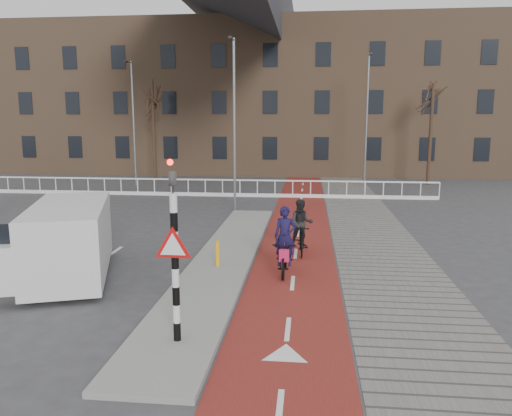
# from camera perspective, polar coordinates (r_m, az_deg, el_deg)

# --- Properties ---
(ground) EXTENTS (120.00, 120.00, 0.00)m
(ground) POSITION_cam_1_polar(r_m,az_deg,el_deg) (11.84, -3.55, -11.42)
(ground) COLOR #38383A
(ground) RESTS_ON ground
(bike_lane) EXTENTS (2.50, 60.00, 0.01)m
(bike_lane) POSITION_cam_1_polar(r_m,az_deg,el_deg) (21.30, 4.92, -1.69)
(bike_lane) COLOR maroon
(bike_lane) RESTS_ON ground
(sidewalk) EXTENTS (3.00, 60.00, 0.01)m
(sidewalk) POSITION_cam_1_polar(r_m,az_deg,el_deg) (21.44, 12.43, -1.81)
(sidewalk) COLOR slate
(sidewalk) RESTS_ON ground
(curb_island) EXTENTS (1.80, 16.00, 0.12)m
(curb_island) POSITION_cam_1_polar(r_m,az_deg,el_deg) (15.67, -3.65, -5.77)
(curb_island) COLOR gray
(curb_island) RESTS_ON ground
(traffic_signal) EXTENTS (0.80, 0.80, 3.68)m
(traffic_signal) POSITION_cam_1_polar(r_m,az_deg,el_deg) (9.47, -9.31, -4.39)
(traffic_signal) COLOR black
(traffic_signal) RESTS_ON curb_island
(bollard) EXTENTS (0.12, 0.12, 0.74)m
(bollard) POSITION_cam_1_polar(r_m,az_deg,el_deg) (14.62, -4.43, -5.20)
(bollard) COLOR #FEAC0E
(bollard) RESTS_ON curb_island
(cyclist_near) EXTENTS (0.65, 1.86, 1.94)m
(cyclist_near) POSITION_cam_1_polar(r_m,az_deg,el_deg) (14.17, 3.33, -4.97)
(cyclist_near) COLOR black
(cyclist_near) RESTS_ON bike_lane
(cyclist_far) EXTENTS (0.79, 1.68, 1.80)m
(cyclist_far) POSITION_cam_1_polar(r_m,az_deg,el_deg) (16.23, 5.19, -2.70)
(cyclist_far) COLOR black
(cyclist_far) RESTS_ON bike_lane
(van) EXTENTS (3.35, 5.11, 2.04)m
(van) POSITION_cam_1_polar(r_m,az_deg,el_deg) (14.73, -20.46, -3.35)
(van) COLOR silver
(van) RESTS_ON ground
(railing) EXTENTS (28.00, 0.10, 0.99)m
(railing) POSITION_cam_1_polar(r_m,az_deg,el_deg) (28.97, -7.74, 1.99)
(railing) COLOR silver
(railing) RESTS_ON ground
(townhouse_row) EXTENTS (46.00, 10.00, 15.90)m
(townhouse_row) POSITION_cam_1_polar(r_m,az_deg,el_deg) (43.27, -0.46, 14.69)
(townhouse_row) COLOR #7F6047
(townhouse_row) RESTS_ON ground
(tree_mid) EXTENTS (0.23, 0.23, 6.83)m
(tree_mid) POSITION_cam_1_polar(r_m,az_deg,el_deg) (36.49, -11.61, 8.43)
(tree_mid) COLOR black
(tree_mid) RESTS_ON ground
(tree_right) EXTENTS (0.23, 0.23, 6.67)m
(tree_right) POSITION_cam_1_polar(r_m,az_deg,el_deg) (35.40, 19.32, 7.90)
(tree_right) COLOR black
(tree_right) RESTS_ON ground
(streetlight_near) EXTENTS (0.12, 0.12, 8.04)m
(streetlight_near) POSITION_cam_1_polar(r_m,az_deg,el_deg) (23.95, -2.48, 9.31)
(streetlight_near) COLOR slate
(streetlight_near) RESTS_ON ground
(streetlight_left) EXTENTS (0.12, 0.12, 8.07)m
(streetlight_left) POSITION_cam_1_polar(r_m,az_deg,el_deg) (34.34, -13.80, 9.29)
(streetlight_left) COLOR slate
(streetlight_left) RESTS_ON ground
(streetlight_right) EXTENTS (0.12, 0.12, 8.48)m
(streetlight_right) POSITION_cam_1_polar(r_m,az_deg,el_deg) (33.74, 12.53, 9.68)
(streetlight_right) COLOR slate
(streetlight_right) RESTS_ON ground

